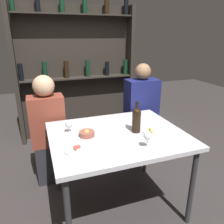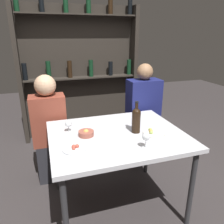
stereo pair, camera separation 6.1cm
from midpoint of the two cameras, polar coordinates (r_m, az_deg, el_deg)
name	(u,v)px [view 2 (the right image)]	position (r m, az deg, el deg)	size (l,w,h in m)	color
ground_plane	(116,204)	(2.33, 1.95, -22.93)	(10.00, 10.00, 0.00)	#332D2D
dining_table	(117,140)	(1.93, 2.19, -7.42)	(1.15, 0.94, 0.77)	silver
wine_rack_wall	(80,69)	(3.47, -7.89, 11.08)	(1.81, 0.21, 2.11)	#28231E
wine_bottle	(136,119)	(1.89, 7.25, -1.85)	(0.08, 0.08, 0.28)	black
wine_glass_0	(68,124)	(1.93, -10.42, -3.14)	(0.06, 0.06, 0.11)	silver
wine_glass_1	(146,137)	(1.66, 9.96, -6.47)	(0.06, 0.06, 0.13)	silver
food_plate_0	(74,149)	(1.66, -8.75, -9.42)	(0.18, 0.18, 0.04)	silver
food_plate_1	(154,133)	(1.93, 11.69, -5.32)	(0.19, 0.19, 0.04)	silver
snack_bowl	(86,133)	(1.86, -5.84, -5.53)	(0.13, 0.13, 0.06)	#995142
seated_person_left	(50,132)	(2.46, -15.21, -5.13)	(0.36, 0.22, 1.20)	#26262B
seated_person_right	(143,119)	(2.71, 8.62, -1.82)	(0.38, 0.22, 1.27)	#26262B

